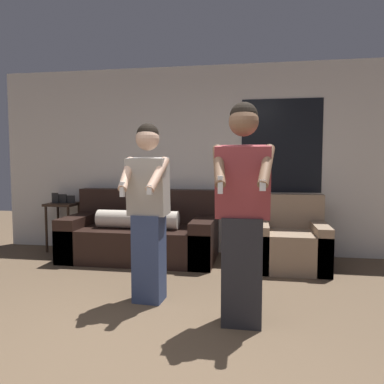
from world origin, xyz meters
name	(u,v)px	position (x,y,z in m)	size (l,w,h in m)	color
ground_plane	(123,376)	(0.00, 0.00, 0.00)	(14.00, 14.00, 0.00)	brown
wall_back	(202,160)	(0.02, 3.30, 1.35)	(6.11, 0.07, 2.70)	silver
couch	(142,235)	(-0.74, 2.78, 0.32)	(2.04, 0.99, 0.93)	black
armchair	(290,243)	(1.23, 2.67, 0.31)	(0.89, 0.84, 0.90)	#937A60
side_table	(63,211)	(-2.04, 3.03, 0.59)	(0.43, 0.42, 0.87)	#332319
person_left	(148,210)	(-0.19, 1.24, 0.87)	(0.43, 0.48, 1.68)	#384770
person_right	(243,213)	(0.70, 0.86, 0.92)	(0.50, 0.47, 1.79)	#28282D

